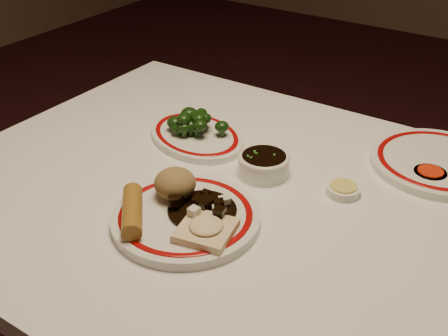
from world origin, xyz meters
TOP-DOWN VIEW (x-y plane):
  - dining_table at (0.00, 0.00)m, footprint 1.20×0.90m
  - main_plate at (-0.05, -0.13)m, footprint 0.28×0.28m
  - rice_mound at (-0.09, -0.09)m, footprint 0.08×0.08m
  - spring_roll at (-0.11, -0.19)m, footprint 0.11×0.12m
  - fried_wonton at (0.02, -0.15)m, footprint 0.10×0.10m
  - stirfry_heap at (-0.03, -0.11)m, footprint 0.12×0.12m
  - broccoli_plate at (-0.21, 0.13)m, footprint 0.29×0.27m
  - broccoli_pile at (-0.22, 0.13)m, footprint 0.13×0.09m
  - soy_bowl at (-0.01, 0.09)m, footprint 0.10×0.10m
  - sweet_sour_dish at (0.27, 0.25)m, footprint 0.06×0.06m
  - mustard_dish at (0.15, 0.11)m, footprint 0.06×0.06m
  - far_plate at (0.27, 0.31)m, footprint 0.34×0.34m

SIDE VIEW (x-z plane):
  - dining_table at x=0.00m, z-range 0.28..1.03m
  - sweet_sour_dish at x=0.27m, z-range 0.75..0.77m
  - mustard_dish at x=0.15m, z-range 0.75..0.77m
  - broccoli_plate at x=-0.21m, z-range 0.75..0.77m
  - far_plate at x=0.27m, z-range 0.75..0.77m
  - main_plate at x=-0.05m, z-range 0.75..0.77m
  - soy_bowl at x=-0.01m, z-range 0.75..0.79m
  - stirfry_heap at x=-0.03m, z-range 0.76..0.79m
  - fried_wonton at x=0.02m, z-range 0.77..0.79m
  - spring_roll at x=-0.11m, z-range 0.77..0.80m
  - broccoli_pile at x=-0.22m, z-range 0.76..0.82m
  - rice_mound at x=-0.09m, z-range 0.77..0.82m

